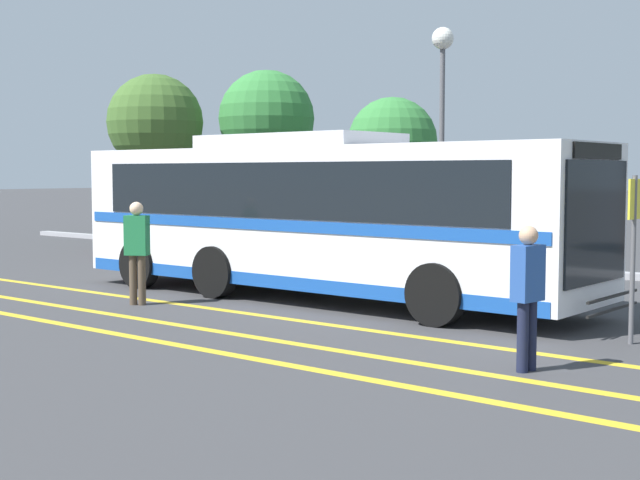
% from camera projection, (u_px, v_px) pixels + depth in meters
% --- Properties ---
extents(ground_plane, '(220.00, 220.00, 0.00)m').
position_uv_depth(ground_plane, '(345.00, 299.00, 16.89)').
color(ground_plane, '#38383A').
extents(lane_strip_0, '(30.82, 0.20, 0.01)m').
position_uv_depth(lane_strip_0, '(239.00, 312.00, 15.31)').
color(lane_strip_0, gold).
rests_on(lane_strip_0, ground_plane).
extents(lane_strip_1, '(30.82, 0.20, 0.01)m').
position_uv_depth(lane_strip_1, '(172.00, 324.00, 14.13)').
color(lane_strip_1, gold).
rests_on(lane_strip_1, ground_plane).
extents(lane_strip_2, '(30.82, 0.20, 0.01)m').
position_uv_depth(lane_strip_2, '(115.00, 334.00, 13.28)').
color(lane_strip_2, gold).
rests_on(lane_strip_2, ground_plane).
extents(curb_strip, '(38.82, 0.36, 0.15)m').
position_uv_depth(curb_strip, '(492.00, 266.00, 22.27)').
color(curb_strip, '#99999E').
rests_on(curb_strip, ground_plane).
extents(transit_bus, '(11.15, 2.75, 3.13)m').
position_uv_depth(transit_bus, '(320.00, 213.00, 16.89)').
color(transit_bus, white).
rests_on(transit_bus, ground_plane).
extents(parked_car_0, '(4.66, 2.19, 1.50)m').
position_uv_depth(parked_car_0, '(182.00, 227.00, 26.81)').
color(parked_car_0, maroon).
rests_on(parked_car_0, ground_plane).
extents(parked_car_1, '(4.80, 2.08, 1.43)m').
position_uv_depth(parked_car_1, '(356.00, 238.00, 22.98)').
color(parked_car_1, olive).
rests_on(parked_car_1, ground_plane).
extents(pedestrian_0, '(0.47, 0.39, 1.88)m').
position_uv_depth(pedestrian_0, '(137.00, 246.00, 16.11)').
color(pedestrian_0, brown).
rests_on(pedestrian_0, ground_plane).
extents(pedestrian_1, '(0.28, 0.45, 1.77)m').
position_uv_depth(pedestrian_1, '(528.00, 288.00, 10.69)').
color(pedestrian_1, '#191E38').
rests_on(pedestrian_1, ground_plane).
extents(bus_stop_sign, '(0.07, 0.40, 2.36)m').
position_uv_depth(bus_stop_sign, '(633.00, 238.00, 12.37)').
color(bus_stop_sign, '#59595E').
rests_on(bus_stop_sign, ground_plane).
extents(street_lamp, '(0.59, 0.59, 6.29)m').
position_uv_depth(street_lamp, '(442.00, 80.00, 23.92)').
color(street_lamp, '#59595E').
rests_on(street_lamp, ground_plane).
extents(tree_1, '(3.60, 3.60, 6.25)m').
position_uv_depth(tree_1, '(267.00, 119.00, 33.40)').
color(tree_1, '#513823').
rests_on(tree_1, ground_plane).
extents(tree_2, '(3.48, 3.48, 5.98)m').
position_uv_depth(tree_2, '(155.00, 123.00, 32.31)').
color(tree_2, '#513823').
rests_on(tree_2, ground_plane).
extents(tree_3, '(3.00, 3.00, 4.92)m').
position_uv_depth(tree_3, '(392.00, 143.00, 29.69)').
color(tree_3, '#513823').
rests_on(tree_3, ground_plane).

